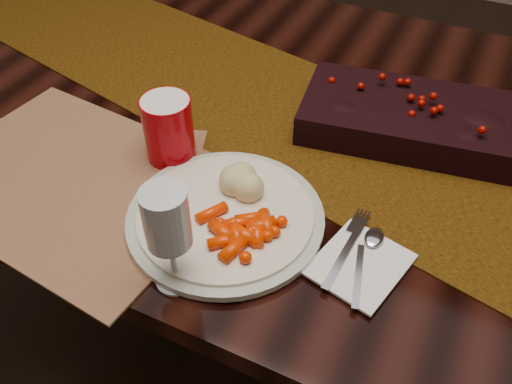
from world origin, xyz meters
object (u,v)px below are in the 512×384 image
at_px(dinner_plate, 225,216).
at_px(placemat_main, 74,181).
at_px(dining_table, 303,248).
at_px(centerpiece, 412,115).
at_px(mashed_potatoes, 239,172).
at_px(turkey_shreds, 169,204).
at_px(baby_carrots, 231,229).
at_px(wine_glass, 170,240).
at_px(napkin, 360,264).
at_px(red_cup, 169,129).

bearing_deg(dinner_plate, placemat_main, -174.12).
distance_m(dining_table, centerpiece, 0.45).
height_order(mashed_potatoes, turkey_shreds, mashed_potatoes).
height_order(dining_table, dinner_plate, dinner_plate).
bearing_deg(baby_carrots, wine_glass, -111.88).
bearing_deg(napkin, dining_table, 135.25).
relative_size(dining_table, turkey_shreds, 23.29).
bearing_deg(placemat_main, dining_table, 54.58).
bearing_deg(wine_glass, red_cup, 123.21).
height_order(placemat_main, wine_glass, wine_glass).
bearing_deg(wine_glass, dinner_plate, 85.28).
bearing_deg(centerpiece, wine_glass, -113.89).
bearing_deg(dinner_plate, wine_glass, -94.72).
height_order(placemat_main, dinner_plate, dinner_plate).
distance_m(placemat_main, turkey_shreds, 0.19).
bearing_deg(dining_table, red_cup, -130.94).
height_order(placemat_main, red_cup, red_cup).
height_order(red_cup, wine_glass, wine_glass).
relative_size(dining_table, napkin, 13.66).
relative_size(baby_carrots, napkin, 0.77).
xyz_separation_m(baby_carrots, wine_glass, (-0.04, -0.09, 0.06)).
height_order(dinner_plate, napkin, dinner_plate).
height_order(mashed_potatoes, wine_glass, wine_glass).
bearing_deg(napkin, wine_glass, -135.70).
relative_size(centerpiece, baby_carrots, 3.82).
xyz_separation_m(centerpiece, napkin, (0.02, -0.34, -0.04)).
bearing_deg(placemat_main, napkin, 10.01).
bearing_deg(red_cup, dining_table, 49.06).
bearing_deg(baby_carrots, dinner_plate, 130.39).
height_order(placemat_main, baby_carrots, baby_carrots).
relative_size(mashed_potatoes, turkey_shreds, 1.16).
xyz_separation_m(dinner_plate, turkey_shreds, (-0.08, -0.03, 0.02)).
distance_m(placemat_main, mashed_potatoes, 0.28).
distance_m(centerpiece, wine_glass, 0.51).
bearing_deg(mashed_potatoes, turkey_shreds, -126.27).
relative_size(dining_table, dinner_plate, 5.96).
bearing_deg(centerpiece, red_cup, -145.12).
xyz_separation_m(placemat_main, wine_glass, (0.26, -0.10, 0.08)).
bearing_deg(wine_glass, dining_table, 85.03).
bearing_deg(wine_glass, turkey_shreds, 125.70).
relative_size(dining_table, centerpiece, 4.65).
distance_m(napkin, red_cup, 0.38).
height_order(dinner_plate, baby_carrots, baby_carrots).
distance_m(centerpiece, turkey_shreds, 0.46).
relative_size(placemat_main, mashed_potatoes, 5.43).
distance_m(placemat_main, red_cup, 0.18).
bearing_deg(dining_table, mashed_potatoes, -99.28).
relative_size(baby_carrots, turkey_shreds, 1.31).
xyz_separation_m(baby_carrots, mashed_potatoes, (-0.04, 0.10, 0.02)).
xyz_separation_m(centerpiece, dinner_plate, (-0.20, -0.34, -0.03)).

